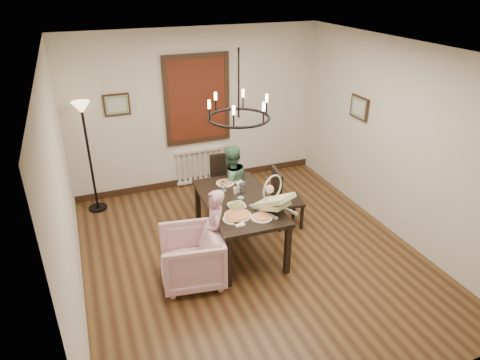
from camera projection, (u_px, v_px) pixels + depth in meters
room_shell at (242, 154)px, 5.71m from camera, size 4.51×5.00×2.81m
dining_table at (239, 206)px, 5.90m from camera, size 0.98×1.68×0.77m
chair_far at (227, 187)px, 6.80m from camera, size 0.48×0.48×1.01m
chair_right at (288, 198)px, 6.53m from camera, size 0.48×0.48×0.96m
armchair at (192, 257)px, 5.38m from camera, size 0.90×0.88×0.71m
elderly_woman at (215, 239)px, 5.52m from camera, size 0.30×0.40×0.98m
seated_man at (231, 191)px, 6.62m from camera, size 0.59×0.51×1.06m
baby_bouncer at (274, 199)px, 5.53m from camera, size 0.56×0.64×0.34m
salad_bowl at (237, 206)px, 5.64m from camera, size 0.28×0.28×0.07m
pizza_platter at (238, 215)px, 5.47m from camera, size 0.35×0.35×0.04m
drinking_glass at (242, 188)px, 6.03m from camera, size 0.08×0.08×0.15m
window_blinds at (197, 100)px, 7.37m from camera, size 1.00×0.03×1.40m
radiator at (200, 165)px, 7.94m from camera, size 0.92×0.12×0.62m
picture_back at (117, 105)px, 6.92m from camera, size 0.42×0.03×0.36m
picture_right at (359, 108)px, 6.77m from camera, size 0.03×0.42×0.36m
floor_lamp at (90, 159)px, 6.80m from camera, size 0.30×0.30×1.80m
chandelier at (239, 118)px, 5.34m from camera, size 0.80×0.80×0.04m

